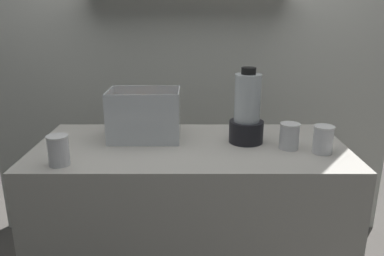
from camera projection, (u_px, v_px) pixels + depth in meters
counter at (192, 231)px, 1.85m from camera, size 1.40×0.64×0.90m
back_wall_unit at (192, 47)px, 2.34m from camera, size 2.60×0.24×2.50m
carrot_display_bin at (146, 124)px, 1.78m from camera, size 0.33×0.22×0.24m
blender_pitcher at (248, 113)px, 1.72m from camera, size 0.16×0.16×0.34m
juice_cup_pomegranate_far_left at (60, 152)px, 1.48m from camera, size 0.08×0.08×0.12m
juice_cup_orange_left at (291, 138)px, 1.66m from camera, size 0.09×0.09×0.11m
juice_cup_beet_middle at (325, 141)px, 1.61m from camera, size 0.09×0.09×0.12m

